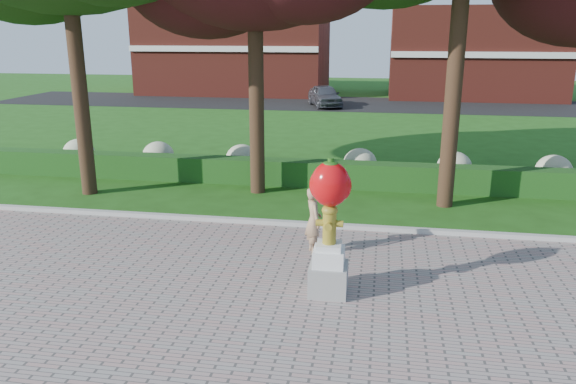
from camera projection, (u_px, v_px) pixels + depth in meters
The scene contains 10 objects.
ground at pixel (290, 278), 11.17m from camera, with size 100.00×100.00×0.00m, color #1E4B12.
curb at pixel (310, 225), 14.00m from camera, with size 40.00×0.18×0.15m, color #ADADA5.
lawn_hedge at pixel (326, 174), 17.69m from camera, with size 24.00×0.70×0.80m, color #134416.
hydrangea_row at pixel (347, 163), 18.51m from camera, with size 20.10×1.10×0.99m.
street at pixel (359, 104), 37.69m from camera, with size 50.00×8.00×0.02m, color black.
building_left at pixel (236, 47), 44.03m from camera, with size 14.00×8.00×7.00m, color maroon.
building_right at pixel (473, 53), 41.20m from camera, with size 12.00×8.00×6.40m, color maroon.
hydrant_sculpture at pixel (330, 224), 10.09m from camera, with size 0.75×0.71×2.57m.
woman at pixel (314, 220), 12.18m from camera, with size 0.54×0.36×1.48m, color tan.
parked_car at pixel (325, 96), 36.25m from camera, with size 1.63×4.06×1.38m, color #43454B.
Camera 1 is at (1.69, -10.12, 4.74)m, focal length 35.00 mm.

